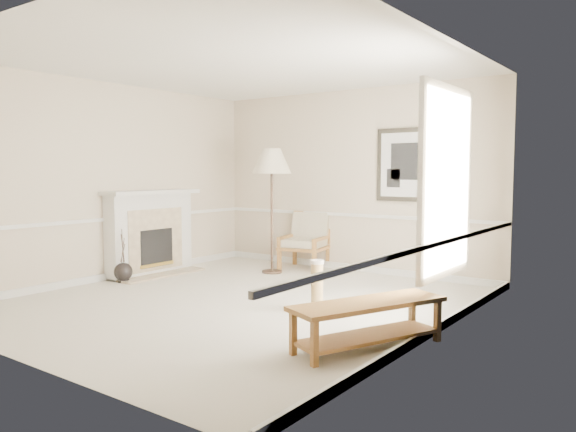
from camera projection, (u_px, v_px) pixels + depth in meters
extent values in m
plane|color=silver|center=(239.00, 301.00, 6.93)|extent=(5.50, 5.50, 0.00)
cube|color=beige|center=(351.00, 181.00, 9.02)|extent=(5.00, 0.04, 2.90)
cube|color=beige|center=(16.00, 191.00, 4.60)|extent=(5.00, 0.04, 2.90)
cube|color=beige|center=(110.00, 182.00, 8.28)|extent=(0.04, 5.50, 2.90)
cube|color=beige|center=(436.00, 188.00, 5.34)|extent=(0.04, 5.50, 2.90)
cube|color=white|center=(237.00, 63.00, 6.69)|extent=(5.00, 5.50, 0.04)
cube|color=white|center=(350.00, 267.00, 9.12)|extent=(4.95, 0.04, 0.10)
cube|color=white|center=(350.00, 215.00, 9.05)|extent=(4.95, 0.04, 0.05)
cube|color=white|center=(447.00, 182.00, 5.68)|extent=(0.03, 1.20, 1.80)
cube|color=white|center=(446.00, 182.00, 5.68)|extent=(0.05, 1.34, 1.94)
cube|color=black|center=(405.00, 165.00, 8.42)|extent=(0.92, 0.04, 1.10)
cube|color=white|center=(405.00, 165.00, 8.40)|extent=(0.78, 0.01, 0.96)
cube|color=black|center=(405.00, 161.00, 8.39)|extent=(0.45, 0.01, 0.55)
cube|color=white|center=(150.00, 234.00, 8.75)|extent=(0.28, 1.50, 1.25)
cube|color=white|center=(151.00, 192.00, 8.66)|extent=(0.46, 1.64, 0.06)
cube|color=#C6B28E|center=(156.00, 240.00, 8.67)|extent=(0.02, 1.05, 0.95)
cube|color=black|center=(157.00, 248.00, 8.67)|extent=(0.02, 0.62, 0.58)
cube|color=gold|center=(157.00, 265.00, 8.69)|extent=(0.01, 0.66, 0.05)
cube|color=#C6B28E|center=(157.00, 274.00, 8.70)|extent=(0.60, 1.50, 0.03)
sphere|color=black|center=(123.00, 272.00, 8.12)|extent=(0.27, 0.27, 0.27)
cylinder|color=black|center=(123.00, 280.00, 8.13)|extent=(0.17, 0.17, 0.08)
cylinder|color=black|center=(123.00, 248.00, 8.09)|extent=(0.06, 0.10, 0.42)
cylinder|color=black|center=(123.00, 250.00, 8.09)|extent=(0.08, 0.12, 0.34)
cylinder|color=black|center=(123.00, 246.00, 8.09)|extent=(0.04, 0.05, 0.49)
cube|color=#996031|center=(279.00, 259.00, 9.09)|extent=(0.07, 0.07, 0.38)
cube|color=#996031|center=(295.00, 254.00, 9.64)|extent=(0.07, 0.07, 0.38)
cube|color=#996031|center=(314.00, 261.00, 8.83)|extent=(0.07, 0.07, 0.38)
cube|color=#996031|center=(328.00, 256.00, 9.39)|extent=(0.07, 0.07, 0.38)
cube|color=#996031|center=(304.00, 248.00, 9.22)|extent=(0.82, 0.82, 0.05)
cube|color=#996031|center=(312.00, 227.00, 9.49)|extent=(0.71, 0.29, 0.54)
cube|color=#996031|center=(287.00, 237.00, 9.34)|extent=(0.19, 0.69, 0.05)
cube|color=#996031|center=(322.00, 239.00, 9.08)|extent=(0.19, 0.69, 0.05)
cube|color=white|center=(304.00, 242.00, 9.22)|extent=(0.75, 0.75, 0.12)
cube|color=white|center=(310.00, 227.00, 9.43)|extent=(0.66, 0.32, 0.49)
cylinder|color=black|center=(272.00, 272.00, 8.88)|extent=(0.32, 0.32, 0.03)
cylinder|color=black|center=(272.00, 216.00, 8.81)|extent=(0.04, 0.04, 1.76)
cone|color=beige|center=(272.00, 161.00, 8.74)|extent=(0.79, 0.79, 0.39)
cube|color=#996031|center=(368.00, 304.00, 5.08)|extent=(1.02, 1.57, 0.04)
cube|color=#996031|center=(368.00, 336.00, 5.11)|extent=(0.92, 1.44, 0.03)
cube|color=#996031|center=(293.00, 333.00, 4.90)|extent=(0.07, 0.07, 0.39)
cube|color=#996031|center=(315.00, 344.00, 4.60)|extent=(0.07, 0.07, 0.39)
cube|color=#996031|center=(412.00, 313.00, 5.59)|extent=(0.07, 0.07, 0.39)
cube|color=#996031|center=(437.00, 321.00, 5.30)|extent=(0.07, 0.07, 0.39)
cube|color=white|center=(317.00, 310.00, 6.40)|extent=(0.43, 0.43, 0.05)
cylinder|color=tan|center=(317.00, 286.00, 6.38)|extent=(0.14, 0.14, 0.51)
cylinder|color=white|center=(317.00, 262.00, 6.35)|extent=(0.16, 0.16, 0.04)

